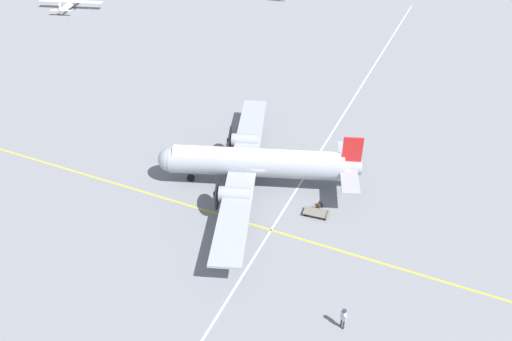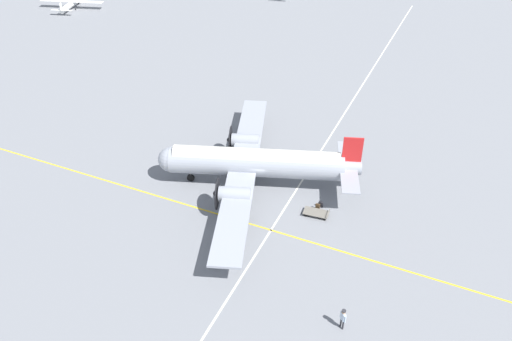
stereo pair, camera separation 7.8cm
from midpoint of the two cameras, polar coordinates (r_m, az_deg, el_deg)
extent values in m
plane|color=slate|center=(45.63, 0.05, -1.58)|extent=(300.00, 300.00, 0.00)
cube|color=gold|center=(42.00, -2.86, -5.44)|extent=(120.00, 0.16, 0.01)
cube|color=silver|center=(44.56, 4.36, -2.73)|extent=(0.16, 120.00, 0.01)
cylinder|color=#9399A3|center=(44.30, 0.05, 0.79)|extent=(15.37, 7.32, 2.37)
cylinder|color=silver|center=(43.93, 0.05, 1.49)|extent=(14.43, 6.40, 1.66)
sphere|color=#9399A3|center=(45.51, -9.69, 1.26)|extent=(2.25, 2.25, 2.25)
cylinder|color=#9399A3|center=(44.36, 10.04, 0.41)|extent=(3.28, 2.22, 1.30)
cube|color=red|center=(43.51, 11.00, 2.16)|extent=(1.65, 0.69, 2.72)
cube|color=#9399A3|center=(44.33, 10.54, 0.51)|extent=(4.04, 8.02, 0.10)
cube|color=#9399A3|center=(44.56, -1.40, 0.54)|extent=(10.50, 24.31, 0.20)
cylinder|color=#9399A3|center=(41.20, -2.40, -2.76)|extent=(2.92, 2.10, 1.30)
cylinder|color=black|center=(41.38, -4.39, -2.64)|extent=(0.94, 2.59, 2.73)
sphere|color=black|center=(41.40, -4.57, -2.63)|extent=(0.46, 0.46, 0.46)
cylinder|color=#9399A3|center=(48.09, -1.17, 3.44)|extent=(2.92, 2.10, 1.30)
cylinder|color=black|center=(48.25, -2.89, 3.52)|extent=(0.94, 2.59, 2.73)
sphere|color=black|center=(48.27, -3.04, 3.53)|extent=(0.46, 0.46, 0.46)
cylinder|color=#4C4C51|center=(41.79, -2.00, -3.84)|extent=(0.18, 0.18, 0.94)
cylinder|color=black|center=(42.08, -1.99, -4.34)|extent=(1.14, 0.65, 1.10)
cylinder|color=#4C4C51|center=(48.60, -0.85, 2.44)|extent=(0.18, 0.18, 0.94)
cylinder|color=black|center=(48.85, -0.84, 1.98)|extent=(1.14, 0.65, 1.10)
cylinder|color=#4C4C51|center=(45.98, -7.46, -0.39)|extent=(0.14, 0.14, 0.87)
cylinder|color=black|center=(46.24, -7.42, -0.82)|extent=(0.72, 0.40, 0.70)
cylinder|color=#2D2D33|center=(34.56, 9.75, -16.72)|extent=(0.12, 0.12, 0.82)
cylinder|color=#2D2D33|center=(34.45, 9.98, -16.99)|extent=(0.12, 0.12, 0.82)
cube|color=silver|center=(33.95, 9.99, -16.11)|extent=(0.42, 0.39, 0.61)
sphere|color=tan|center=(33.61, 10.07, -15.64)|extent=(0.27, 0.27, 0.27)
cylinder|color=silver|center=(34.09, 9.74, -15.87)|extent=(0.10, 0.10, 0.58)
cylinder|color=silver|center=(33.86, 10.23, -16.42)|extent=(0.10, 0.10, 0.58)
cube|color=navy|center=(33.94, 10.14, -15.97)|extent=(0.04, 0.04, 0.39)
cylinder|color=#2D2D33|center=(33.52, 10.09, -15.51)|extent=(0.40, 0.40, 0.07)
cube|color=#232328|center=(43.27, 7.45, -3.87)|extent=(0.39, 0.18, 0.53)
cube|color=black|center=(43.09, 7.48, -3.56)|extent=(0.14, 0.13, 0.02)
cube|color=#47331E|center=(42.94, 7.12, -4.14)|extent=(0.38, 0.16, 0.59)
cube|color=#312315|center=(42.74, 7.15, -3.81)|extent=(0.14, 0.11, 0.02)
cube|color=#6B665B|center=(42.34, 6.94, -4.78)|extent=(2.21, 1.30, 0.04)
cube|color=#6B665B|center=(42.07, 8.32, -4.80)|extent=(0.15, 1.10, 0.04)
cylinder|color=#6B665B|center=(41.74, 8.16, -5.35)|extent=(0.04, 0.04, 0.22)
cylinder|color=#6B665B|center=(42.54, 8.45, -4.48)|extent=(0.04, 0.04, 0.22)
cylinder|color=black|center=(42.22, 5.72, -5.09)|extent=(0.28, 0.09, 0.28)
cylinder|color=black|center=(42.89, 6.01, -4.37)|extent=(0.28, 0.09, 0.28)
cylinder|color=black|center=(42.02, 7.85, -5.53)|extent=(0.28, 0.09, 0.28)
cylinder|color=black|center=(42.68, 8.10, -4.79)|extent=(0.28, 0.09, 0.28)
cylinder|color=white|center=(97.32, -20.34, 17.38)|extent=(3.03, 7.49, 0.92)
cube|color=white|center=(97.56, -20.29, 17.69)|extent=(11.18, 4.35, 0.08)
cube|color=white|center=(94.00, -21.39, 17.05)|extent=(0.25, 0.66, 1.20)
cube|color=white|center=(94.16, -21.31, 16.71)|extent=(3.70, 1.61, 0.04)
cylinder|color=black|center=(99.79, -19.61, 17.53)|extent=(0.16, 0.29, 0.28)
cylinder|color=#4C4C51|center=(99.76, -19.62, 17.59)|extent=(0.06, 0.06, 0.21)
cylinder|color=black|center=(97.53, -20.82, 16.90)|extent=(0.16, 0.29, 0.28)
cylinder|color=#4C4C51|center=(97.50, -20.84, 16.96)|extent=(0.06, 0.06, 0.21)
cylinder|color=black|center=(96.77, -19.90, 16.95)|extent=(0.16, 0.29, 0.28)
cylinder|color=#4C4C51|center=(96.74, -19.92, 17.01)|extent=(0.06, 0.06, 0.21)
camera|label=1|loc=(0.04, -89.95, 0.04)|focal=35.00mm
camera|label=2|loc=(0.04, 90.05, -0.04)|focal=35.00mm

